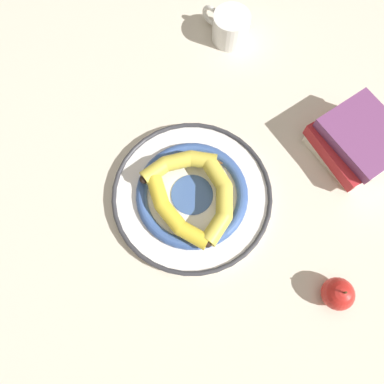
# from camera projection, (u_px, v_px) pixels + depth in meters

# --- Properties ---
(ground_plane) EXTENTS (2.80, 2.80, 0.00)m
(ground_plane) POSITION_uv_depth(u_px,v_px,m) (191.00, 209.00, 0.85)
(ground_plane) COLOR beige
(decorative_bowl) EXTENTS (0.36, 0.36, 0.04)m
(decorative_bowl) POSITION_uv_depth(u_px,v_px,m) (192.00, 195.00, 0.84)
(decorative_bowl) COLOR white
(decorative_bowl) RESTS_ON ground_plane
(banana_a) EXTENTS (0.19, 0.07, 0.04)m
(banana_a) POSITION_uv_depth(u_px,v_px,m) (180.00, 164.00, 0.83)
(banana_a) COLOR gold
(banana_a) RESTS_ON decorative_bowl
(banana_b) EXTENTS (0.13, 0.19, 0.03)m
(banana_b) POSITION_uv_depth(u_px,v_px,m) (173.00, 213.00, 0.79)
(banana_b) COLOR yellow
(banana_b) RESTS_ON decorative_bowl
(banana_c) EXTENTS (0.09, 0.21, 0.04)m
(banana_c) POSITION_uv_depth(u_px,v_px,m) (219.00, 203.00, 0.80)
(banana_c) COLOR gold
(banana_c) RESTS_ON decorative_bowl
(book_stack) EXTENTS (0.23, 0.23, 0.09)m
(book_stack) POSITION_uv_depth(u_px,v_px,m) (357.00, 142.00, 0.85)
(book_stack) COLOR silver
(book_stack) RESTS_ON ground_plane
(coffee_mug) EXTENTS (0.12, 0.12, 0.08)m
(coffee_mug) POSITION_uv_depth(u_px,v_px,m) (230.00, 27.00, 0.97)
(coffee_mug) COLOR white
(coffee_mug) RESTS_ON ground_plane
(apple) EXTENTS (0.07, 0.07, 0.08)m
(apple) POSITION_uv_depth(u_px,v_px,m) (338.00, 294.00, 0.76)
(apple) COLOR red
(apple) RESTS_ON ground_plane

